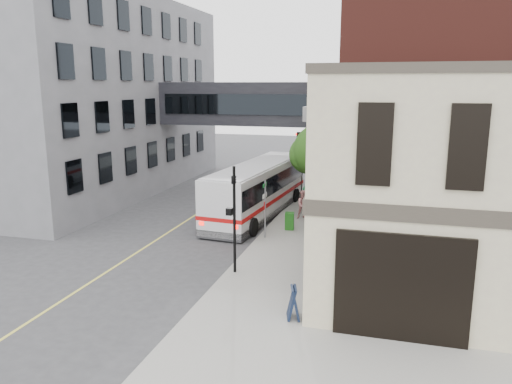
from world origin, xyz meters
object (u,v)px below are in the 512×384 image
Objects in this scene: newspaper_box at (290,221)px; sandwich_board at (293,303)px; pedestrian_c at (312,191)px; pedestrian_b at (304,205)px; pedestrian_a at (307,202)px; bus at (258,187)px.

sandwich_board reaches higher than newspaper_box.
pedestrian_c reaches higher than sandwich_board.
newspaper_box is at bearing -88.68° from pedestrian_c.
pedestrian_c reaches higher than pedestrian_b.
pedestrian_c is 1.64× the size of sandwich_board.
pedestrian_a is at bearing 82.53° from sandwich_board.
sandwich_board is (4.89, -13.29, -1.03)m from bus.
sandwich_board is at bearing -69.79° from bus.
bus is at bearing 176.32° from pedestrian_a.
pedestrian_a reaches higher than pedestrian_c.
bus is at bearing 149.93° from pedestrian_b.
pedestrian_b is 1.50× the size of sandwich_board.
pedestrian_a is at bearing 52.37° from pedestrian_b.
newspaper_box is (-0.33, -2.39, -0.37)m from pedestrian_b.
pedestrian_a reaches higher than newspaper_box.
pedestrian_a is 1.09× the size of pedestrian_b.
sandwich_board is (1.82, -13.07, -0.36)m from pedestrian_a.
bus is 14.20m from sandwich_board.
pedestrian_b reaches higher than sandwich_board.
bus is at bearing -129.29° from pedestrian_c.
pedestrian_a reaches higher than pedestrian_b.
sandwich_board is (2.30, -10.28, 0.09)m from newspaper_box.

